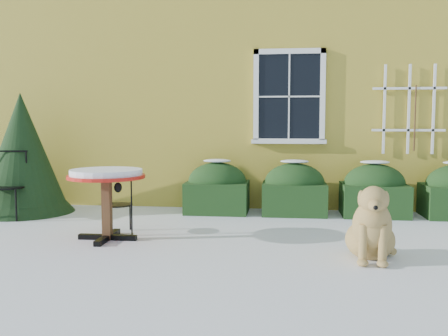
# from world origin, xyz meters

# --- Properties ---
(ground) EXTENTS (80.00, 80.00, 0.00)m
(ground) POSITION_xyz_m (0.00, 0.00, 0.00)
(ground) COLOR white
(ground) RESTS_ON ground
(house) EXTENTS (12.40, 8.40, 6.40)m
(house) POSITION_xyz_m (0.00, 7.00, 3.22)
(house) COLOR gold
(house) RESTS_ON ground
(hedge_row) EXTENTS (4.95, 0.80, 0.91)m
(hedge_row) POSITION_xyz_m (1.65, 2.55, 0.40)
(hedge_row) COLOR black
(hedge_row) RESTS_ON ground
(evergreen_shrub) EXTENTS (1.68, 1.68, 2.03)m
(evergreen_shrub) POSITION_xyz_m (-3.57, 2.15, 0.82)
(evergreen_shrub) COLOR black
(evergreen_shrub) RESTS_ON ground
(bistro_table) EXTENTS (0.99, 0.99, 0.92)m
(bistro_table) POSITION_xyz_m (-1.46, 0.38, 0.77)
(bistro_table) COLOR black
(bistro_table) RESTS_ON ground
(patio_chair_near) EXTENTS (0.48, 0.48, 0.84)m
(patio_chair_near) POSITION_xyz_m (-1.43, 0.74, 0.42)
(patio_chair_near) COLOR black
(patio_chair_near) RESTS_ON ground
(patio_chair_far) EXTENTS (0.53, 0.53, 1.08)m
(patio_chair_far) POSITION_xyz_m (-3.53, 1.62, 0.54)
(patio_chair_far) COLOR black
(patio_chair_far) RESTS_ON ground
(dog) EXTENTS (0.61, 0.96, 0.87)m
(dog) POSITION_xyz_m (1.78, -0.24, 0.35)
(dog) COLOR tan
(dog) RESTS_ON ground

